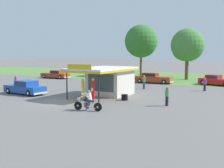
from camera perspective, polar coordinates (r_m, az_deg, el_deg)
ground_plane at (r=24.29m, az=-11.68°, el=-3.80°), size 300.00×300.00×0.00m
grass_verge_strip at (r=50.26m, az=12.60°, el=1.45°), size 120.00×24.00×0.01m
service_station_kiosk at (r=27.57m, az=-0.76°, el=1.10°), size 4.56×7.29×3.38m
gas_pump_nearside at (r=25.12m, az=-6.32°, el=-1.30°), size 0.44×0.44×1.96m
gas_pump_offside at (r=24.39m, az=-4.08°, el=-1.36°), size 0.44×0.44×2.09m
motorcycle_with_rider at (r=20.17m, az=-5.16°, el=-3.90°), size 2.26×0.77×1.58m
featured_classic_sedan at (r=29.82m, az=-18.27°, el=-0.79°), size 5.21×2.06×1.47m
parked_car_back_row_left at (r=39.62m, az=8.81°, el=1.21°), size 5.72×2.27×1.52m
parked_car_back_row_centre_right at (r=44.13m, az=0.21°, el=1.80°), size 5.14×3.04×1.50m
parked_car_back_row_far_right at (r=47.91m, az=-12.09°, el=2.00°), size 5.67×2.07×1.43m
parked_car_second_row_spare at (r=39.29m, az=21.57°, el=0.73°), size 5.07×2.89×1.42m
bystander_chatting_near_pumps at (r=34.69m, az=-20.06°, el=0.44°), size 0.34×0.34×1.64m
bystander_standing_back_lot at (r=22.33m, az=11.80°, el=-2.56°), size 0.34×0.34×1.57m
bystander_leaning_by_kiosk at (r=32.60m, az=6.93°, el=0.51°), size 0.34×0.34×1.73m
bystander_admiring_sedan at (r=32.51m, az=19.42°, el=-0.05°), size 0.34×0.34×1.52m
tree_oak_far_left at (r=52.57m, az=6.32°, el=9.16°), size 6.44×6.44×10.00m
tree_oak_centre at (r=45.82m, az=15.80°, el=7.88°), size 5.49×5.54×8.52m
spare_tire_stack at (r=24.63m, az=2.72°, el=-2.89°), size 0.60×0.60×0.54m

